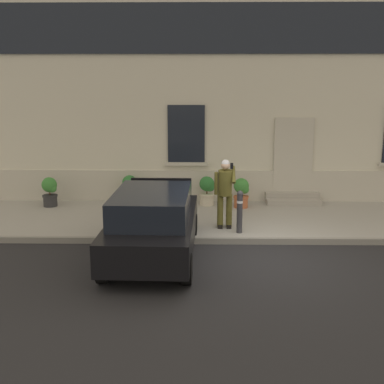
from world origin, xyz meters
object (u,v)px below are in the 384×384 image
bollard_near_person (240,210)px  person_on_phone (225,189)px  planter_olive (130,189)px  hatchback_car_black (153,223)px  planter_terracotta (241,192)px  planter_cream (207,190)px  planter_charcoal (50,191)px

bollard_near_person → person_on_phone: (-0.35, 0.33, 0.44)m
bollard_near_person → planter_olive: bearing=136.9°
hatchback_car_black → bollard_near_person: size_ratio=3.93×
bollard_near_person → planter_terracotta: bearing=84.3°
planter_cream → hatchback_car_black: bearing=-106.5°
bollard_near_person → planter_olive: size_ratio=1.22×
person_on_phone → bollard_near_person: bearing=-56.4°
planter_charcoal → planter_olive: same height
person_on_phone → planter_terracotta: 2.26m
person_on_phone → planter_charcoal: person_on_phone is taller
person_on_phone → planter_charcoal: 5.47m
hatchback_car_black → planter_terracotta: (2.20, 3.84, -0.18)m
bollard_near_person → planter_charcoal: size_ratio=1.22×
bollard_near_person → planter_cream: size_ratio=1.22×
hatchback_car_black → planter_charcoal: 5.15m
person_on_phone → planter_terracotta: (0.59, 2.11, -0.55)m
planter_charcoal → hatchback_car_black: bearing=-49.1°
bollard_near_person → planter_cream: bearing=105.4°
hatchback_car_black → planter_terracotta: hatchback_car_black is taller
hatchback_car_black → planter_cream: (1.22, 4.10, -0.18)m
hatchback_car_black → planter_charcoal: (-3.37, 3.89, -0.18)m
planter_olive → hatchback_car_black: bearing=-75.7°
planter_terracotta → hatchback_car_black: bearing=-119.9°
planter_terracotta → bollard_near_person: bearing=-95.7°
planter_terracotta → planter_cream: bearing=165.4°
planter_charcoal → planter_terracotta: (5.58, -0.05, 0.00)m
bollard_near_person → person_on_phone: size_ratio=0.60×
hatchback_car_black → planter_charcoal: hatchback_car_black is taller
planter_cream → planter_terracotta: bearing=-14.6°
bollard_near_person → person_on_phone: person_on_phone is taller
hatchback_car_black → person_on_phone: size_ratio=2.35×
bollard_near_person → planter_olive: bollard_near_person is taller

